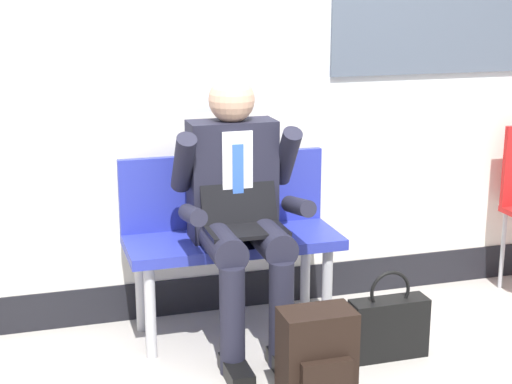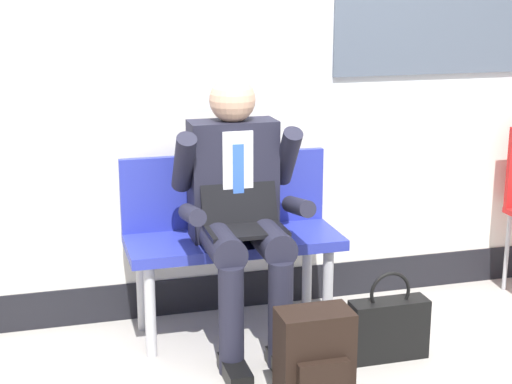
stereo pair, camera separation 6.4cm
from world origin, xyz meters
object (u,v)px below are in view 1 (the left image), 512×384
at_px(person_seated, 240,208).
at_px(handbag, 388,326).
at_px(backpack, 317,361).
at_px(bench_with_person, 229,228).

xyz_separation_m(person_seated, handbag, (0.60, -0.32, -0.51)).
bearing_deg(handbag, person_seated, 151.80).
bearing_deg(person_seated, backpack, -78.00).
bearing_deg(person_seated, bench_with_person, 90.00).
height_order(backpack, handbag, same).
relative_size(bench_with_person, person_seated, 0.81).
xyz_separation_m(bench_with_person, person_seated, (0.00, -0.19, 0.15)).
distance_m(backpack, handbag, 0.57).
distance_m(person_seated, backpack, 0.80).
height_order(bench_with_person, person_seated, person_seated).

